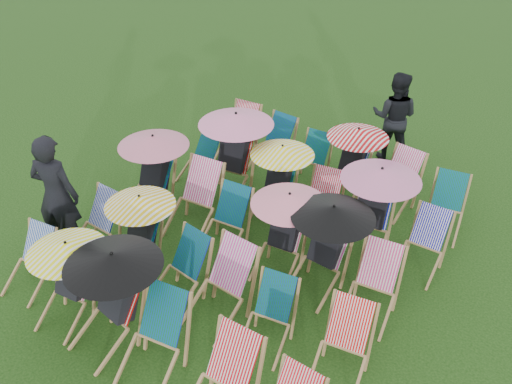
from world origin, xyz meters
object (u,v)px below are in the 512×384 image
Objects in this scene: deckchair_0 at (29,262)px; person_left at (56,195)px; deckchair_29 at (445,207)px; person_rear at (394,117)px.

person_left is (-0.29, 0.80, 0.53)m from deckchair_0.
person_rear is at bearing 125.19° from deckchair_29.
deckchair_0 is 6.55m from person_rear.
person_rear is at bearing -138.67° from person_left.
deckchair_0 is 0.44× the size of person_left.
person_rear reaches higher than deckchair_29.
person_left is 5.93m from person_rear.
deckchair_29 is 0.47× the size of person_left.
person_left reaches higher than person_rear.
deckchair_0 is 1.00m from person_left.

